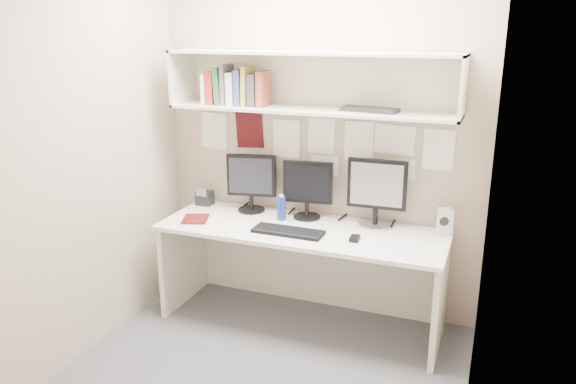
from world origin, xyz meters
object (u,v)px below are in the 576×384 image
at_px(keyboard, 288,232).
at_px(speaker, 445,222).
at_px(desk, 302,275).
at_px(monitor_left, 251,180).
at_px(maroon_notebook, 195,219).
at_px(monitor_center, 308,187).
at_px(desk_phone, 205,198).
at_px(monitor_right, 377,190).

bearing_deg(keyboard, speaker, 20.53).
distance_m(desk, monitor_left, 0.80).
height_order(speaker, maroon_notebook, speaker).
xyz_separation_m(monitor_left, keyboard, (0.43, -0.36, -0.23)).
distance_m(speaker, maroon_notebook, 1.75).
height_order(monitor_center, maroon_notebook, monitor_center).
relative_size(maroon_notebook, desk_phone, 1.48).
bearing_deg(monitor_center, keyboard, -99.63).
bearing_deg(speaker, desk, 172.76).
xyz_separation_m(desk, speaker, (0.94, 0.22, 0.45)).
bearing_deg(maroon_notebook, desk_phone, 88.42).
distance_m(keyboard, desk_phone, 0.92).
distance_m(monitor_right, speaker, 0.50).
bearing_deg(desk, monitor_right, 25.08).
relative_size(monitor_left, monitor_right, 0.91).
relative_size(monitor_center, speaker, 2.35).
xyz_separation_m(monitor_left, speaker, (1.42, 0.00, -0.15)).
relative_size(desk, monitor_left, 4.59).
xyz_separation_m(desk, maroon_notebook, (-0.78, -0.12, 0.37)).
distance_m(desk, monitor_right, 0.81).
xyz_separation_m(speaker, maroon_notebook, (-1.72, -0.34, -0.08)).
relative_size(desk, monitor_center, 4.75).
bearing_deg(maroon_notebook, monitor_left, 29.35).
distance_m(desk, monitor_center, 0.64).
bearing_deg(monitor_right, maroon_notebook, -166.59).
height_order(desk, speaker, speaker).
height_order(maroon_notebook, desk_phone, desk_phone).
bearing_deg(monitor_left, maroon_notebook, -142.07).
xyz_separation_m(monitor_center, desk_phone, (-0.86, 0.00, -0.18)).
height_order(monitor_right, desk_phone, monitor_right).
height_order(monitor_left, maroon_notebook, monitor_left).
height_order(desk, monitor_center, monitor_center).
xyz_separation_m(desk, monitor_right, (0.47, 0.22, 0.62)).
height_order(monitor_center, monitor_right, monitor_right).
height_order(keyboard, maroon_notebook, keyboard).
bearing_deg(keyboard, monitor_center, 88.42).
height_order(monitor_left, keyboard, monitor_left).
bearing_deg(desk_phone, monitor_left, 1.06).
xyz_separation_m(keyboard, maroon_notebook, (-0.73, 0.02, -0.01)).
distance_m(keyboard, speaker, 1.06).
relative_size(monitor_right, speaker, 2.67).
distance_m(monitor_left, monitor_right, 0.95).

